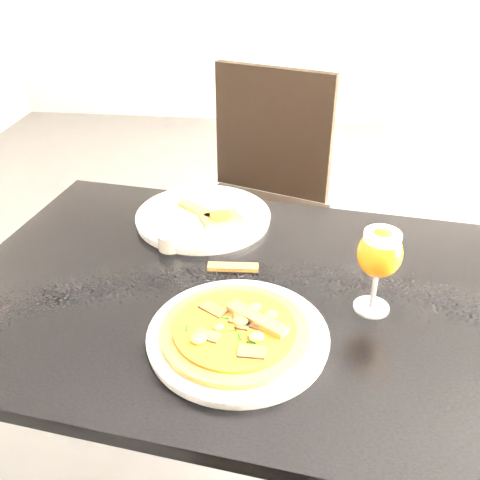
# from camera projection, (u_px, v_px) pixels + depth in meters

# --- Properties ---
(ground) EXTENTS (6.00, 6.00, 0.00)m
(ground) POSITION_uv_depth(u_px,v_px,m) (360.00, 432.00, 1.71)
(ground) COLOR #58595B
(ground) RESTS_ON ground
(dining_table) EXTENTS (1.29, 0.94, 0.75)m
(dining_table) POSITION_uv_depth(u_px,v_px,m) (245.00, 322.00, 1.15)
(dining_table) COLOR black
(dining_table) RESTS_ON ground
(chair_far) EXTENTS (0.58, 0.58, 0.98)m
(chair_far) POSITION_uv_depth(u_px,v_px,m) (257.00, 202.00, 1.89)
(chair_far) COLOR black
(chair_far) RESTS_ON ground
(plate_main) EXTENTS (0.44, 0.44, 0.02)m
(plate_main) POSITION_uv_depth(u_px,v_px,m) (238.00, 336.00, 0.97)
(plate_main) COLOR white
(plate_main) RESTS_ON dining_table
(pizza) EXTENTS (0.27, 0.27, 0.03)m
(pizza) POSITION_uv_depth(u_px,v_px,m) (235.00, 330.00, 0.95)
(pizza) COLOR brown
(pizza) RESTS_ON plate_main
(plate_second) EXTENTS (0.34, 0.34, 0.02)m
(plate_second) POSITION_uv_depth(u_px,v_px,m) (203.00, 217.00, 1.35)
(plate_second) COLOR white
(plate_second) RESTS_ON dining_table
(crust_scraps) EXTENTS (0.18, 0.13, 0.01)m
(crust_scraps) POSITION_uv_depth(u_px,v_px,m) (213.00, 215.00, 1.33)
(crust_scraps) COLOR brown
(crust_scraps) RESTS_ON plate_second
(loose_crust) EXTENTS (0.11, 0.03, 0.01)m
(loose_crust) POSITION_uv_depth(u_px,v_px,m) (233.00, 267.00, 1.17)
(loose_crust) COLOR brown
(loose_crust) RESTS_ON dining_table
(sauce_cup) EXTENTS (0.06, 0.06, 0.04)m
(sauce_cup) POSITION_uv_depth(u_px,v_px,m) (170.00, 240.00, 1.23)
(sauce_cup) COLOR beige
(sauce_cup) RESTS_ON dining_table
(beer_glass) EXTENTS (0.08, 0.08, 0.18)m
(beer_glass) POSITION_uv_depth(u_px,v_px,m) (380.00, 254.00, 0.99)
(beer_glass) COLOR silver
(beer_glass) RESTS_ON dining_table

